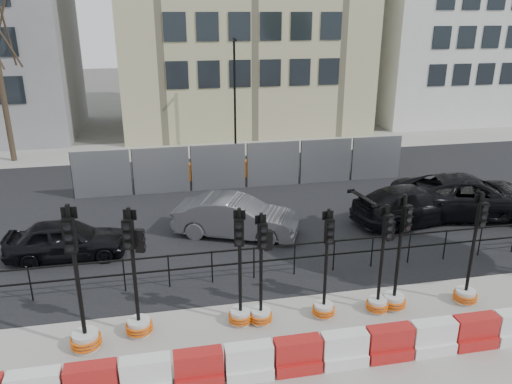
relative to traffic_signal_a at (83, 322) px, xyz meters
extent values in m
plane|color=#51514C|center=(5.57, 1.15, -0.73)|extent=(120.00, 120.00, 0.00)
cube|color=gray|center=(5.57, -1.85, -0.72)|extent=(40.00, 6.00, 0.02)
cube|color=black|center=(5.57, 8.15, -0.72)|extent=(40.00, 14.00, 0.03)
cube|color=gray|center=(5.57, 17.15, -0.72)|extent=(40.00, 4.00, 0.02)
cube|color=silver|center=(22.57, 23.15, 7.27)|extent=(12.00, 9.00, 16.00)
cylinder|color=black|center=(-1.63, 2.35, -0.23)|extent=(0.04, 0.04, 1.00)
cylinder|color=black|center=(-0.43, 2.35, -0.23)|extent=(0.04, 0.04, 1.00)
cylinder|color=black|center=(0.77, 2.35, -0.23)|extent=(0.04, 0.04, 1.00)
cylinder|color=black|center=(1.97, 2.35, -0.23)|extent=(0.04, 0.04, 1.00)
cylinder|color=black|center=(3.17, 2.35, -0.23)|extent=(0.04, 0.04, 1.00)
cylinder|color=black|center=(4.37, 2.35, -0.23)|extent=(0.04, 0.04, 1.00)
cylinder|color=black|center=(5.57, 2.35, -0.23)|extent=(0.04, 0.04, 1.00)
cylinder|color=black|center=(6.77, 2.35, -0.23)|extent=(0.04, 0.04, 1.00)
cylinder|color=black|center=(7.97, 2.35, -0.23)|extent=(0.04, 0.04, 1.00)
cylinder|color=black|center=(9.17, 2.35, -0.23)|extent=(0.04, 0.04, 1.00)
cylinder|color=black|center=(10.37, 2.35, -0.23)|extent=(0.04, 0.04, 1.00)
cylinder|color=black|center=(11.57, 2.35, -0.23)|extent=(0.04, 0.04, 1.00)
cube|color=black|center=(5.57, 2.35, 0.25)|extent=(18.00, 0.04, 0.04)
cube|color=black|center=(5.57, 2.35, -0.18)|extent=(18.00, 0.04, 0.04)
cube|color=gray|center=(-0.43, 10.15, 0.27)|extent=(2.30, 0.05, 2.00)
cylinder|color=black|center=(-1.58, 10.15, 0.27)|extent=(0.05, 0.05, 2.00)
cube|color=gray|center=(1.97, 10.15, 0.27)|extent=(2.30, 0.05, 2.00)
cylinder|color=black|center=(0.82, 10.15, 0.27)|extent=(0.05, 0.05, 2.00)
cube|color=gray|center=(4.37, 10.15, 0.27)|extent=(2.30, 0.05, 2.00)
cylinder|color=black|center=(3.22, 10.15, 0.27)|extent=(0.05, 0.05, 2.00)
cube|color=gray|center=(6.77, 10.15, 0.27)|extent=(2.30, 0.05, 2.00)
cylinder|color=black|center=(5.62, 10.15, 0.27)|extent=(0.05, 0.05, 2.00)
cube|color=gray|center=(9.17, 10.15, 0.27)|extent=(2.30, 0.05, 2.00)
cylinder|color=black|center=(8.02, 10.15, 0.27)|extent=(0.05, 0.05, 2.00)
cube|color=gray|center=(11.57, 10.15, 0.27)|extent=(2.30, 0.05, 2.00)
cylinder|color=black|center=(10.42, 10.15, 0.27)|extent=(0.05, 0.05, 2.00)
cube|color=#D0590D|center=(1.57, 11.65, -0.33)|extent=(1.00, 0.40, 0.80)
cube|color=#D0590D|center=(3.57, 11.65, -0.33)|extent=(1.00, 0.40, 0.80)
cube|color=#D0590D|center=(5.57, 11.65, -0.33)|extent=(1.00, 0.40, 0.80)
cube|color=#D0590D|center=(7.57, 11.65, -0.33)|extent=(1.00, 0.40, 0.80)
cube|color=#D0590D|center=(9.57, 11.65, -0.33)|extent=(1.00, 0.40, 0.80)
cylinder|color=black|center=(6.07, 16.15, 2.27)|extent=(0.12, 0.12, 6.00)
cube|color=black|center=(6.07, 15.90, 5.17)|extent=(0.12, 0.50, 0.12)
cylinder|color=#473828|center=(-5.43, 16.65, 2.42)|extent=(0.28, 0.28, 6.30)
cube|color=silver|center=(-0.73, -1.65, -0.18)|extent=(1.00, 0.35, 0.50)
cube|color=#B02A0E|center=(0.32, -1.65, -0.18)|extent=(1.00, 0.35, 0.50)
cube|color=silver|center=(1.37, -1.65, -0.18)|extent=(1.00, 0.35, 0.50)
cube|color=#B02A0E|center=(2.42, -1.65, -0.58)|extent=(1.00, 0.50, 0.30)
cube|color=#B02A0E|center=(2.42, -1.65, -0.18)|extent=(1.00, 0.35, 0.50)
cube|color=silver|center=(3.47, -1.65, -0.58)|extent=(1.00, 0.50, 0.30)
cube|color=silver|center=(3.47, -1.65, -0.18)|extent=(1.00, 0.35, 0.50)
cube|color=#B02A0E|center=(4.52, -1.65, -0.58)|extent=(1.00, 0.50, 0.30)
cube|color=#B02A0E|center=(4.52, -1.65, -0.18)|extent=(1.00, 0.35, 0.50)
cube|color=silver|center=(5.57, -1.65, -0.58)|extent=(1.00, 0.50, 0.30)
cube|color=silver|center=(5.57, -1.65, -0.18)|extent=(1.00, 0.35, 0.50)
cube|color=#B02A0E|center=(6.62, -1.65, -0.58)|extent=(1.00, 0.50, 0.30)
cube|color=#B02A0E|center=(6.62, -1.65, -0.18)|extent=(1.00, 0.35, 0.50)
cube|color=silver|center=(7.67, -1.65, -0.58)|extent=(1.00, 0.50, 0.30)
cube|color=silver|center=(7.67, -1.65, -0.18)|extent=(1.00, 0.35, 0.50)
cube|color=#B02A0E|center=(8.72, -1.65, -0.58)|extent=(1.00, 0.50, 0.30)
cube|color=#B02A0E|center=(8.72, -1.65, -0.18)|extent=(1.00, 0.35, 0.50)
cylinder|color=silver|center=(0.00, 0.02, -0.52)|extent=(0.58, 0.58, 0.43)
torus|color=#DF580C|center=(0.00, 0.02, -0.61)|extent=(0.70, 0.70, 0.05)
torus|color=#DF580C|center=(0.00, 0.02, -0.52)|extent=(0.70, 0.70, 0.05)
torus|color=#DF580C|center=(0.00, 0.02, -0.43)|extent=(0.70, 0.70, 0.05)
cylinder|color=black|center=(0.00, 0.02, 1.21)|extent=(0.10, 0.10, 3.24)
cube|color=black|center=(-0.01, -0.11, 2.18)|extent=(0.27, 0.17, 0.75)
cylinder|color=black|center=(-0.02, -0.20, 1.94)|extent=(0.17, 0.07, 0.16)
cylinder|color=black|center=(-0.02, -0.20, 2.18)|extent=(0.17, 0.07, 0.16)
cylinder|color=black|center=(-0.02, -0.20, 2.41)|extent=(0.17, 0.07, 0.16)
cube|color=black|center=(0.01, 0.08, 2.61)|extent=(0.33, 0.06, 0.26)
cylinder|color=silver|center=(1.18, 0.34, -0.54)|extent=(0.54, 0.54, 0.40)
torus|color=#DF580C|center=(1.18, 0.34, -0.62)|extent=(0.64, 0.64, 0.05)
torus|color=#DF580C|center=(1.18, 0.34, -0.54)|extent=(0.64, 0.64, 0.05)
torus|color=#DF580C|center=(1.18, 0.34, -0.46)|extent=(0.64, 0.64, 0.05)
cylinder|color=black|center=(1.18, 0.34, 1.05)|extent=(0.09, 0.09, 2.97)
cube|color=black|center=(1.15, 0.23, 1.94)|extent=(0.27, 0.20, 0.69)
cylinder|color=black|center=(1.12, 0.15, 1.72)|extent=(0.16, 0.09, 0.15)
cylinder|color=black|center=(1.12, 0.15, 1.94)|extent=(0.16, 0.09, 0.15)
cylinder|color=black|center=(1.12, 0.15, 2.16)|extent=(0.16, 0.09, 0.15)
cube|color=black|center=(1.20, 0.40, 2.34)|extent=(0.29, 0.12, 0.24)
cube|color=black|center=(1.37, 0.28, 1.74)|extent=(0.23, 0.18, 0.55)
cylinder|color=silver|center=(3.63, 0.30, -0.55)|extent=(0.50, 0.50, 0.37)
torus|color=#DF580C|center=(3.63, 0.30, -0.62)|extent=(0.60, 0.60, 0.05)
torus|color=#DF580C|center=(3.63, 0.30, -0.55)|extent=(0.60, 0.60, 0.05)
torus|color=#DF580C|center=(3.63, 0.30, -0.47)|extent=(0.60, 0.60, 0.05)
cylinder|color=black|center=(3.63, 0.30, 0.94)|extent=(0.08, 0.08, 2.79)
cube|color=black|center=(3.60, 0.19, 1.78)|extent=(0.25, 0.18, 0.65)
cylinder|color=black|center=(3.58, 0.12, 1.57)|extent=(0.15, 0.08, 0.14)
cylinder|color=black|center=(3.58, 0.12, 1.78)|extent=(0.15, 0.08, 0.14)
cylinder|color=black|center=(3.58, 0.12, 1.98)|extent=(0.15, 0.08, 0.14)
cube|color=black|center=(3.64, 0.35, 2.15)|extent=(0.28, 0.10, 0.22)
cylinder|color=silver|center=(4.12, 0.22, -0.56)|extent=(0.48, 0.48, 0.36)
torus|color=#DF580C|center=(4.12, 0.22, -0.63)|extent=(0.58, 0.58, 0.04)
torus|color=#DF580C|center=(4.12, 0.22, -0.56)|extent=(0.58, 0.58, 0.04)
torus|color=#DF580C|center=(4.12, 0.22, -0.49)|extent=(0.58, 0.58, 0.04)
cylinder|color=black|center=(4.12, 0.22, 0.87)|extent=(0.08, 0.08, 2.67)
cube|color=black|center=(4.13, 0.12, 1.67)|extent=(0.22, 0.14, 0.62)
cylinder|color=black|center=(4.14, 0.05, 1.48)|extent=(0.14, 0.06, 0.13)
cylinder|color=black|center=(4.14, 0.05, 1.67)|extent=(0.14, 0.06, 0.13)
cylinder|color=black|center=(4.14, 0.05, 1.87)|extent=(0.14, 0.06, 0.13)
cube|color=black|center=(4.12, 0.28, 2.03)|extent=(0.27, 0.05, 0.21)
cube|color=black|center=(4.30, 0.24, 1.49)|extent=(0.19, 0.13, 0.49)
cylinder|color=silver|center=(5.74, 0.18, -0.56)|extent=(0.48, 0.48, 0.35)
torus|color=#DF580C|center=(5.74, 0.18, -0.63)|extent=(0.58, 0.58, 0.04)
torus|color=#DF580C|center=(5.74, 0.18, -0.56)|extent=(0.58, 0.58, 0.04)
torus|color=#DF580C|center=(5.74, 0.18, -0.49)|extent=(0.58, 0.58, 0.04)
cylinder|color=black|center=(5.74, 0.18, 0.86)|extent=(0.08, 0.08, 2.66)
cube|color=black|center=(5.74, 0.08, 1.66)|extent=(0.21, 0.13, 0.62)
cylinder|color=black|center=(5.74, 0.01, 1.46)|extent=(0.13, 0.04, 0.13)
cylinder|color=black|center=(5.74, 0.01, 1.66)|extent=(0.13, 0.04, 0.13)
cylinder|color=black|center=(5.74, 0.01, 1.85)|extent=(0.13, 0.04, 0.13)
cube|color=black|center=(5.74, 0.24, 2.01)|extent=(0.27, 0.03, 0.21)
cylinder|color=silver|center=(7.16, 0.12, -0.56)|extent=(0.48, 0.48, 0.36)
torus|color=#DF580C|center=(7.16, 0.12, -0.63)|extent=(0.58, 0.58, 0.04)
torus|color=#DF580C|center=(7.16, 0.12, -0.56)|extent=(0.58, 0.58, 0.04)
torus|color=#DF580C|center=(7.16, 0.12, -0.48)|extent=(0.58, 0.58, 0.04)
cylinder|color=black|center=(7.16, 0.12, 0.88)|extent=(0.08, 0.08, 2.69)
cube|color=black|center=(7.18, 0.01, 1.68)|extent=(0.23, 0.16, 0.63)
cylinder|color=black|center=(7.19, -0.06, 1.49)|extent=(0.14, 0.07, 0.13)
cylinder|color=black|center=(7.19, -0.06, 1.68)|extent=(0.14, 0.07, 0.13)
cylinder|color=black|center=(7.19, -0.06, 1.88)|extent=(0.14, 0.07, 0.13)
cube|color=black|center=(7.15, 0.17, 2.04)|extent=(0.27, 0.07, 0.21)
cube|color=black|center=(7.34, 0.15, 1.50)|extent=(0.20, 0.15, 0.49)
cylinder|color=silver|center=(7.63, 0.16, -0.54)|extent=(0.52, 0.52, 0.38)
torus|color=#DF580C|center=(7.63, 0.16, -0.62)|extent=(0.62, 0.62, 0.05)
torus|color=#DF580C|center=(7.63, 0.16, -0.54)|extent=(0.62, 0.62, 0.05)
torus|color=#DF580C|center=(7.63, 0.16, -0.47)|extent=(0.62, 0.62, 0.05)
cylinder|color=black|center=(7.63, 0.16, 0.99)|extent=(0.09, 0.09, 2.87)
cube|color=black|center=(7.67, 0.05, 1.85)|extent=(0.26, 0.20, 0.67)
cylinder|color=black|center=(7.69, -0.02, 1.64)|extent=(0.15, 0.09, 0.14)
cylinder|color=black|center=(7.69, -0.02, 1.85)|extent=(0.15, 0.09, 0.14)
cylinder|color=black|center=(7.69, -0.02, 2.06)|extent=(0.15, 0.09, 0.14)
cube|color=black|center=(7.62, 0.22, 2.23)|extent=(0.28, 0.11, 0.23)
cylinder|color=silver|center=(9.61, 0.04, -0.55)|extent=(0.51, 0.51, 0.38)
torus|color=#DF580C|center=(9.61, 0.04, -0.62)|extent=(0.62, 0.62, 0.05)
torus|color=#DF580C|center=(9.61, 0.04, -0.55)|extent=(0.62, 0.62, 0.05)
torus|color=#DF580C|center=(9.61, 0.04, -0.47)|extent=(0.62, 0.62, 0.05)
cylinder|color=black|center=(9.61, 0.04, 0.97)|extent=(0.09, 0.09, 2.84)
cube|color=black|center=(9.62, -0.07, 1.82)|extent=(0.23, 0.14, 0.66)
cylinder|color=black|center=(9.62, -0.15, 1.61)|extent=(0.14, 0.05, 0.14)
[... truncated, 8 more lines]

